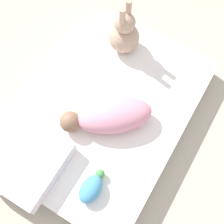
% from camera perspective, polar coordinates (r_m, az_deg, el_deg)
% --- Properties ---
extents(ground_plane, '(12.00, 12.00, 0.00)m').
position_cam_1_polar(ground_plane, '(1.81, -0.35, -1.37)').
color(ground_plane, '#B2A893').
extents(bed_mattress, '(1.18, 0.79, 0.12)m').
position_cam_1_polar(bed_mattress, '(1.76, -0.37, -0.62)').
color(bed_mattress, white).
rests_on(bed_mattress, ground_plane).
extents(swaddled_baby, '(0.40, 0.45, 0.14)m').
position_cam_1_polar(swaddled_baby, '(1.61, -0.50, -0.70)').
color(swaddled_baby, pink).
rests_on(swaddled_baby, bed_mattress).
extents(pillow, '(0.38, 0.37, 0.09)m').
position_cam_1_polar(pillow, '(1.62, -15.72, -8.45)').
color(pillow, white).
rests_on(pillow, bed_mattress).
extents(bunny_plush, '(0.18, 0.18, 0.35)m').
position_cam_1_polar(bunny_plush, '(1.80, 2.24, 14.10)').
color(bunny_plush, tan).
rests_on(bunny_plush, bed_mattress).
extents(turtle_plush, '(0.18, 0.10, 0.08)m').
position_cam_1_polar(turtle_plush, '(1.55, -3.79, -13.69)').
color(turtle_plush, '#4C99C6').
rests_on(turtle_plush, bed_mattress).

